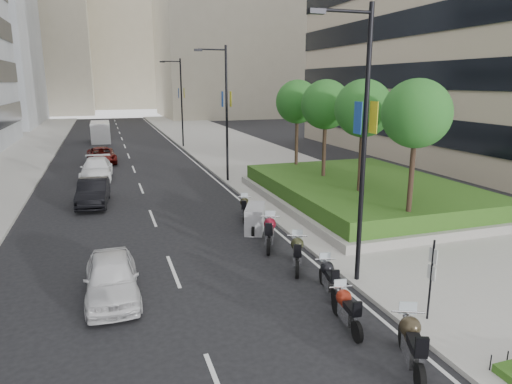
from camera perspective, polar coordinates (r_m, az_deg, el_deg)
name	(u,v)px	position (r m, az deg, el deg)	size (l,w,h in m)	color
ground	(245,317)	(13.84, -1.38, -15.31)	(160.00, 160.00, 0.00)	black
sidewalk_right	(243,153)	(43.94, -1.68, 4.92)	(10.00, 100.00, 0.15)	#9E9B93
lane_edge	(188,156)	(42.74, -8.51, 4.44)	(0.12, 100.00, 0.01)	silver
lane_centre	(130,159)	(42.18, -15.50, 3.97)	(0.12, 100.00, 0.01)	silver
building_cream_right	(232,23)	(95.76, -3.05, 20.34)	(28.00, 24.00, 36.00)	#B7AD93
building_cream_left	(24,32)	(113.00, -27.06, 17.40)	(26.00, 24.00, 34.00)	#B7AD93
building_cream_centre	(118,34)	(132.28, -16.86, 18.37)	(30.00, 24.00, 38.00)	#B7AD93
planter	(363,198)	(26.26, 13.21, -0.75)	(10.00, 14.00, 0.40)	gray
hedge	(363,188)	(26.12, 13.28, 0.53)	(9.40, 13.40, 0.80)	#1F4012
tree_0	(416,114)	(19.73, 19.41, 9.16)	(2.80, 2.80, 6.30)	#332319
tree_1	(363,109)	(23.03, 13.28, 10.09)	(2.80, 2.80, 6.30)	#332319
tree_2	(326,105)	(26.51, 8.70, 10.70)	(2.80, 2.80, 6.30)	#332319
tree_3	(297,102)	(30.13, 5.19, 11.13)	(2.80, 2.80, 6.30)	#332319
lamp_post_0	(360,135)	(14.84, 12.92, 6.97)	(2.34, 0.45, 9.00)	black
lamp_post_1	(224,107)	(30.62, -3.98, 10.51)	(2.34, 0.45, 9.00)	black
lamp_post_2	(180,98)	(48.24, -9.48, 11.47)	(2.34, 0.45, 9.00)	black
parking_sign	(431,276)	(13.74, 21.05, -9.75)	(0.06, 0.32, 2.50)	black
motorcycle_0	(412,343)	(11.99, 18.87, -17.48)	(1.18, 2.25, 1.20)	black
motorcycle_1	(346,309)	(13.32, 11.22, -14.14)	(0.69, 2.05, 1.02)	black
motorcycle_2	(329,278)	(15.12, 9.07, -10.54)	(0.71, 2.04, 1.03)	black
motorcycle_3	(297,253)	(16.88, 5.16, -7.62)	(1.06, 2.11, 1.11)	black
motorcycle_4	(270,232)	(18.91, 1.70, -5.08)	(1.13, 2.26, 1.19)	black
motorcycle_5	(255,219)	(20.93, -0.13, -3.34)	(1.50, 2.11, 1.19)	black
motorcycle_6	(244,208)	(22.86, -1.47, -2.00)	(0.86, 1.99, 1.02)	black
car_a	(112,278)	(15.31, -17.60, -10.16)	(1.63, 4.04, 1.38)	silver
car_b	(93,192)	(26.91, -19.68, -0.02)	(1.53, 4.40, 1.45)	black
car_c	(97,169)	(33.97, -19.31, 2.73)	(2.07, 5.09, 1.48)	white
car_d	(102,155)	(40.78, -18.74, 4.37)	(2.21, 4.80, 1.33)	#620F0B
delivery_van	(101,133)	(55.45, -18.85, 7.02)	(2.07, 5.37, 2.25)	silver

